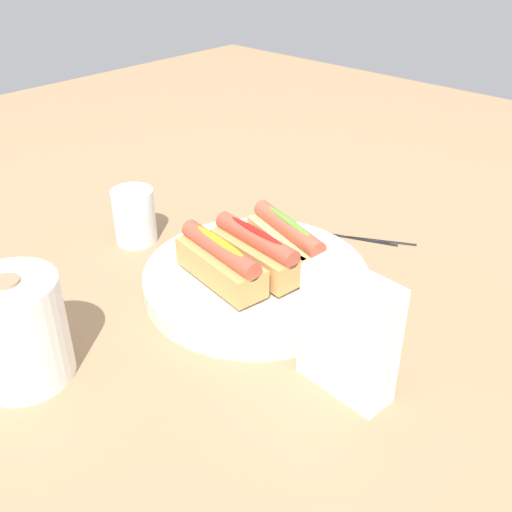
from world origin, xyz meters
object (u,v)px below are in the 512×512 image
Objects in this scene: hotdog_side at (222,263)px; paper_towel_roll at (18,331)px; water_glass at (135,219)px; serving_bowl at (256,278)px; hotdog_front at (288,240)px; napkin_box at (348,334)px; chopstick_near at (330,233)px; chopstick_far at (349,236)px; hotdog_back at (256,251)px.

hotdog_side is 1.16× the size of paper_towel_roll.
serving_bowl is at bearing -173.43° from water_glass.
hotdog_side is 1.73× the size of water_glass.
paper_towel_roll reaches higher than hotdog_front.
napkin_box is at bearing 173.72° from water_glass.
chopstick_far is (-0.03, -0.01, 0.00)m from chopstick_near.
chopstick_far is at bearing -51.22° from napkin_box.
chopstick_near is 1.00× the size of chopstick_far.
serving_bowl is 2.04× the size of hotdog_front.
napkin_box is at bearing -140.06° from paper_towel_roll.
hotdog_front reaches higher than serving_bowl.
serving_bowl is 0.04m from hotdog_back.
serving_bowl is 1.47× the size of chopstick_near.
napkin_box is at bearing 159.72° from hotdog_back.
paper_towel_roll reaches higher than water_glass.
hotdog_back is 0.24m from water_glass.
hotdog_front reaches higher than chopstick_far.
hotdog_back is 0.33m from paper_towel_roll.
hotdog_side reaches higher than chopstick_far.
napkin_box is at bearing 95.33° from chopstick_far.
chopstick_far is at bearing -92.63° from serving_bowl.
chopstick_far is (0.20, -0.30, -0.07)m from napkin_box.
chopstick_near is at bearing -84.44° from serving_bowl.
serving_bowl is at bearing -15.66° from napkin_box.
chopstick_near is at bearing -84.44° from hotdog_back.
napkin_box is (-0.22, 0.02, 0.01)m from hotdog_side.
hotdog_front is 1.01× the size of hotdog_side.
paper_towel_roll reaches higher than serving_bowl.
hotdog_front is at bearing -103.63° from serving_bowl.
water_glass is (0.23, -0.03, -0.02)m from hotdog_side.
hotdog_side is (0.03, 0.11, 0.00)m from hotdog_front.
hotdog_back is at bearing -103.63° from hotdog_side.
serving_bowl is 3.58× the size of water_glass.
chopstick_near is (0.02, -0.21, -0.06)m from hotdog_back.
hotdog_side is at bearing 76.37° from hotdog_back.
water_glass is (0.24, 0.03, -0.02)m from hotdog_back.
serving_bowl is 0.21m from chopstick_near.
hotdog_side is at bearing 76.37° from serving_bowl.
hotdog_front reaches higher than water_glass.
serving_bowl is 2.07× the size of hotdog_side.
chopstick_far is at bearing -99.06° from paper_towel_roll.
paper_towel_roll reaches higher than chopstick_near.
chopstick_far is (0.00, -0.16, -0.06)m from hotdog_front.
serving_bowl is at bearing 58.54° from chopstick_far.
hotdog_back is (0.01, 0.05, 0.00)m from hotdog_front.
hotdog_front is (-0.01, -0.05, 0.04)m from serving_bowl.
paper_towel_roll is 0.54m from chopstick_far.
hotdog_back and hotdog_side have the same top height.
hotdog_front is 1.05× the size of napkin_box.
water_glass reaches higher than chopstick_far.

